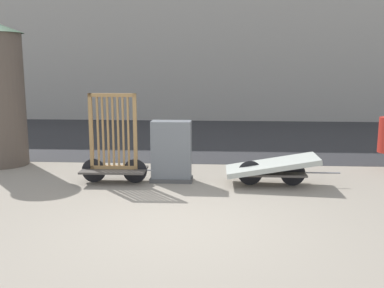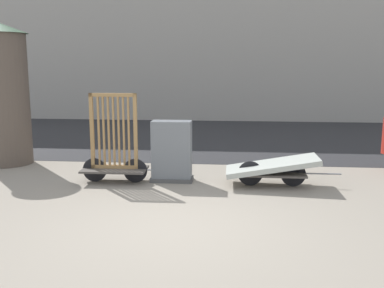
{
  "view_description": "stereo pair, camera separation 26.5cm",
  "coord_description": "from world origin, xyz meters",
  "px_view_note": "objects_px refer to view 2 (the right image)",
  "views": [
    {
      "loc": [
        0.57,
        -6.35,
        2.39
      ],
      "look_at": [
        0.0,
        2.43,
        0.82
      ],
      "focal_mm": 42.0,
      "sensor_mm": 36.0,
      "label": 1
    },
    {
      "loc": [
        0.83,
        -6.33,
        2.39
      ],
      "look_at": [
        0.0,
        2.43,
        0.82
      ],
      "focal_mm": 42.0,
      "sensor_mm": 36.0,
      "label": 2
    }
  ],
  "objects_px": {
    "bike_cart_with_bedframe": "(115,153)",
    "utility_cabinet": "(172,153)",
    "bike_cart_with_mattress": "(272,168)",
    "advertising_column": "(4,94)"
  },
  "relations": [
    {
      "from": "bike_cart_with_mattress",
      "to": "utility_cabinet",
      "type": "bearing_deg",
      "value": 173.9
    },
    {
      "from": "bike_cart_with_mattress",
      "to": "advertising_column",
      "type": "relative_size",
      "value": 0.68
    },
    {
      "from": "bike_cart_with_bedframe",
      "to": "utility_cabinet",
      "type": "xyz_separation_m",
      "value": [
        1.15,
        0.19,
        -0.03
      ]
    },
    {
      "from": "utility_cabinet",
      "to": "advertising_column",
      "type": "distance_m",
      "value": 4.52
    },
    {
      "from": "bike_cart_with_bedframe",
      "to": "utility_cabinet",
      "type": "relative_size",
      "value": 1.61
    },
    {
      "from": "bike_cart_with_bedframe",
      "to": "bike_cart_with_mattress",
      "type": "bearing_deg",
      "value": -1.19
    },
    {
      "from": "bike_cart_with_mattress",
      "to": "utility_cabinet",
      "type": "distance_m",
      "value": 2.05
    },
    {
      "from": "utility_cabinet",
      "to": "advertising_column",
      "type": "xyz_separation_m",
      "value": [
        -4.2,
        1.27,
        1.11
      ]
    },
    {
      "from": "bike_cart_with_bedframe",
      "to": "advertising_column",
      "type": "distance_m",
      "value": 3.55
    },
    {
      "from": "bike_cart_with_mattress",
      "to": "advertising_column",
      "type": "xyz_separation_m",
      "value": [
        -6.22,
        1.46,
        1.32
      ]
    }
  ]
}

